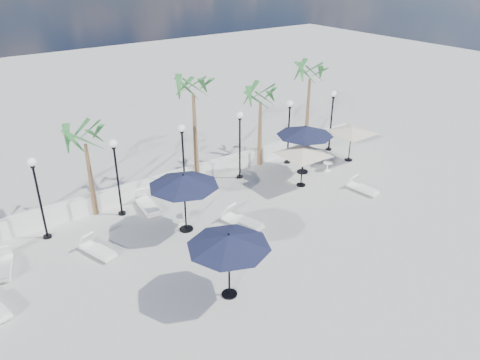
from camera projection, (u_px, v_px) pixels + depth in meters
ground at (262, 253)px, 19.65m from camera, size 100.00×100.00×0.00m
balustrade at (176, 180)px, 24.92m from camera, size 26.00×0.30×1.01m
lamppost_1 at (37, 187)px, 19.63m from camera, size 0.36×0.36×3.84m
lamppost_2 at (116, 167)px, 21.46m from camera, size 0.36×0.36×3.84m
lamppost_3 at (183, 150)px, 23.30m from camera, size 0.36×0.36×3.84m
lamppost_4 at (240, 136)px, 25.13m from camera, size 0.36×0.36×3.84m
lamppost_5 at (289, 123)px, 26.97m from camera, size 0.36×0.36×3.84m
lamppost_6 at (332, 112)px, 28.80m from camera, size 0.36×0.36×3.84m
palm_1 at (85, 141)px, 20.97m from camera, size 2.60×2.60×4.70m
palm_2 at (193, 91)px, 23.36m from camera, size 2.60×2.60×6.10m
palm_3 at (261, 100)px, 26.12m from camera, size 2.60×2.60×4.90m
palm_4 at (310, 77)px, 27.72m from camera, size 2.60×2.60×5.70m
lounger_0 at (98, 249)px, 19.48m from camera, size 1.13×1.92×0.69m
lounger_2 at (3, 266)px, 18.43m from camera, size 1.07×1.98×0.71m
lounger_3 at (242, 221)px, 21.50m from camera, size 1.23×2.20×0.79m
lounger_4 at (147, 204)px, 22.88m from camera, size 0.91×2.15×0.78m
lounger_5 at (363, 188)px, 24.61m from camera, size 0.77×1.81×0.66m
lounger_6 at (318, 152)px, 28.92m from camera, size 0.74×2.18×0.81m
side_table_1 at (182, 220)px, 21.47m from camera, size 0.53×0.53×0.51m
side_table_2 at (328, 166)px, 26.89m from camera, size 0.54×0.54×0.52m
parasol_navy_left at (229, 241)px, 16.22m from camera, size 3.03×3.03×2.68m
parasol_navy_mid at (184, 181)px, 20.21m from camera, size 3.14×3.14×2.82m
parasol_navy_right at (305, 131)px, 25.75m from camera, size 3.17×3.17×2.85m
parasol_cream_sq_a at (352, 127)px, 27.48m from camera, size 4.62×4.62×2.27m
parasol_cream_sq_b at (303, 149)px, 24.40m from camera, size 4.61×4.61×2.31m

